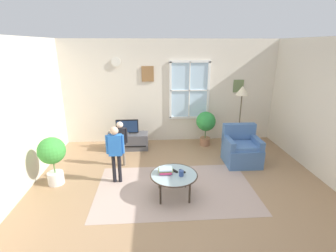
{
  "coord_description": "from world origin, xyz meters",
  "views": [
    {
      "loc": [
        -0.53,
        -4.08,
        2.62
      ],
      "look_at": [
        -0.21,
        0.55,
        1.09
      ],
      "focal_mm": 26.61,
      "sensor_mm": 36.0,
      "label": 1
    }
  ],
  "objects_px": {
    "armchair": "(241,150)",
    "coffee_table": "(174,175)",
    "tv_stand": "(128,141)",
    "person_blue_shirt": "(115,148)",
    "floor_lamp": "(242,97)",
    "remote_near_cup": "(175,171)",
    "potted_plant_corner": "(52,155)",
    "cup": "(181,173)",
    "remote_near_books": "(182,171)",
    "potted_plant_by_window": "(206,123)",
    "television": "(127,126)",
    "person_black_shirt": "(121,139)",
    "book_stack": "(166,171)"
  },
  "relations": [
    {
      "from": "television",
      "to": "person_blue_shirt",
      "type": "distance_m",
      "value": 1.67
    },
    {
      "from": "cup",
      "to": "potted_plant_by_window",
      "type": "relative_size",
      "value": 0.11
    },
    {
      "from": "television",
      "to": "floor_lamp",
      "type": "distance_m",
      "value": 2.97
    },
    {
      "from": "cup",
      "to": "person_black_shirt",
      "type": "bearing_deg",
      "value": 131.98
    },
    {
      "from": "tv_stand",
      "to": "armchair",
      "type": "relative_size",
      "value": 1.2
    },
    {
      "from": "coffee_table",
      "to": "person_blue_shirt",
      "type": "xyz_separation_m",
      "value": [
        -1.08,
        0.54,
        0.32
      ]
    },
    {
      "from": "coffee_table",
      "to": "potted_plant_corner",
      "type": "relative_size",
      "value": 0.88
    },
    {
      "from": "person_blue_shirt",
      "to": "floor_lamp",
      "type": "relative_size",
      "value": 0.7
    },
    {
      "from": "television",
      "to": "potted_plant_by_window",
      "type": "relative_size",
      "value": 0.61
    },
    {
      "from": "cup",
      "to": "floor_lamp",
      "type": "distance_m",
      "value": 2.85
    },
    {
      "from": "tv_stand",
      "to": "armchair",
      "type": "xyz_separation_m",
      "value": [
        2.67,
        -1.0,
        0.12
      ]
    },
    {
      "from": "remote_near_books",
      "to": "person_blue_shirt",
      "type": "xyz_separation_m",
      "value": [
        -1.24,
        0.46,
        0.29
      ]
    },
    {
      "from": "potted_plant_by_window",
      "to": "person_blue_shirt",
      "type": "bearing_deg",
      "value": -140.31
    },
    {
      "from": "coffee_table",
      "to": "cup",
      "type": "distance_m",
      "value": 0.16
    },
    {
      "from": "television",
      "to": "person_blue_shirt",
      "type": "height_order",
      "value": "person_blue_shirt"
    },
    {
      "from": "person_black_shirt",
      "to": "remote_near_books",
      "type": "bearing_deg",
      "value": -43.73
    },
    {
      "from": "potted_plant_corner",
      "to": "floor_lamp",
      "type": "bearing_deg",
      "value": 19.21
    },
    {
      "from": "person_blue_shirt",
      "to": "coffee_table",
      "type": "bearing_deg",
      "value": -26.77
    },
    {
      "from": "armchair",
      "to": "cup",
      "type": "xyz_separation_m",
      "value": [
        -1.54,
        -1.27,
        0.15
      ]
    },
    {
      "from": "coffee_table",
      "to": "potted_plant_corner",
      "type": "distance_m",
      "value": 2.35
    },
    {
      "from": "armchair",
      "to": "potted_plant_corner",
      "type": "distance_m",
      "value": 4.01
    },
    {
      "from": "television",
      "to": "remote_near_books",
      "type": "height_order",
      "value": "television"
    },
    {
      "from": "remote_near_books",
      "to": "remote_near_cup",
      "type": "distance_m",
      "value": 0.13
    },
    {
      "from": "tv_stand",
      "to": "coffee_table",
      "type": "xyz_separation_m",
      "value": [
        1.0,
        -2.21,
        0.2
      ]
    },
    {
      "from": "armchair",
      "to": "coffee_table",
      "type": "distance_m",
      "value": 2.06
    },
    {
      "from": "tv_stand",
      "to": "coffee_table",
      "type": "relative_size",
      "value": 1.23
    },
    {
      "from": "cup",
      "to": "remote_near_cup",
      "type": "relative_size",
      "value": 0.74
    },
    {
      "from": "television",
      "to": "armchair",
      "type": "xyz_separation_m",
      "value": [
        2.67,
        -1.0,
        -0.29
      ]
    },
    {
      "from": "remote_near_books",
      "to": "person_black_shirt",
      "type": "height_order",
      "value": "person_black_shirt"
    },
    {
      "from": "remote_near_books",
      "to": "remote_near_cup",
      "type": "relative_size",
      "value": 1.0
    },
    {
      "from": "cup",
      "to": "potted_plant_corner",
      "type": "xyz_separation_m",
      "value": [
        -2.4,
        0.62,
        0.15
      ]
    },
    {
      "from": "cup",
      "to": "remote_near_cup",
      "type": "bearing_deg",
      "value": 120.01
    },
    {
      "from": "coffee_table",
      "to": "person_blue_shirt",
      "type": "distance_m",
      "value": 1.25
    },
    {
      "from": "cup",
      "to": "person_blue_shirt",
      "type": "distance_m",
      "value": 1.37
    },
    {
      "from": "coffee_table",
      "to": "remote_near_cup",
      "type": "height_order",
      "value": "remote_near_cup"
    },
    {
      "from": "coffee_table",
      "to": "book_stack",
      "type": "height_order",
      "value": "book_stack"
    },
    {
      "from": "tv_stand",
      "to": "potted_plant_by_window",
      "type": "relative_size",
      "value": 1.12
    },
    {
      "from": "tv_stand",
      "to": "armchair",
      "type": "height_order",
      "value": "armchair"
    },
    {
      "from": "armchair",
      "to": "person_black_shirt",
      "type": "xyz_separation_m",
      "value": [
        -2.73,
        0.05,
        0.33
      ]
    },
    {
      "from": "tv_stand",
      "to": "potted_plant_by_window",
      "type": "distance_m",
      "value": 2.11
    },
    {
      "from": "armchair",
      "to": "book_stack",
      "type": "xyz_separation_m",
      "value": [
        -1.81,
        -1.16,
        0.15
      ]
    },
    {
      "from": "remote_near_books",
      "to": "remote_near_cup",
      "type": "bearing_deg",
      "value": 172.09
    },
    {
      "from": "armchair",
      "to": "book_stack",
      "type": "relative_size",
      "value": 3.43
    },
    {
      "from": "remote_near_cup",
      "to": "potted_plant_corner",
      "type": "bearing_deg",
      "value": 168.79
    },
    {
      "from": "cup",
      "to": "floor_lamp",
      "type": "height_order",
      "value": "floor_lamp"
    },
    {
      "from": "floor_lamp",
      "to": "person_blue_shirt",
      "type": "bearing_deg",
      "value": -153.6
    },
    {
      "from": "armchair",
      "to": "floor_lamp",
      "type": "relative_size",
      "value": 0.52
    },
    {
      "from": "remote_near_cup",
      "to": "potted_plant_corner",
      "type": "height_order",
      "value": "potted_plant_corner"
    },
    {
      "from": "coffee_table",
      "to": "person_black_shirt",
      "type": "distance_m",
      "value": 1.66
    },
    {
      "from": "coffee_table",
      "to": "book_stack",
      "type": "xyz_separation_m",
      "value": [
        -0.15,
        0.05,
        0.07
      ]
    }
  ]
}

